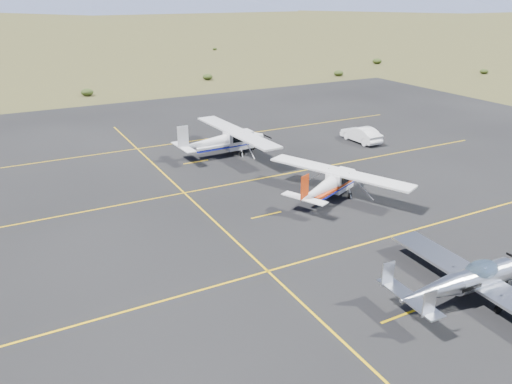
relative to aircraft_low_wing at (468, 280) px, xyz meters
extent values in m
plane|color=#383D1C|center=(-0.18, 3.95, -0.98)|extent=(1600.00, 1600.00, 0.00)
cube|color=black|center=(-0.18, 10.95, -0.98)|extent=(72.00, 72.00, 0.02)
cube|color=silver|center=(0.70, -0.03, -0.20)|extent=(1.90, 9.42, 0.12)
ellipsoid|color=#99BFD8|center=(0.70, -0.03, 0.30)|extent=(1.75, 1.05, 0.85)
cube|color=silver|center=(-3.15, 0.13, 0.09)|extent=(0.86, 3.15, 0.06)
cube|color=silver|center=(-3.35, -1.01, 0.56)|extent=(0.57, 0.09, 1.04)
cube|color=silver|center=(-3.26, 1.28, 0.56)|extent=(0.57, 0.09, 1.04)
cylinder|color=black|center=(2.36, -0.10, -0.79)|extent=(0.36, 0.11, 0.35)
cylinder|color=black|center=(0.44, -1.27, -0.76)|extent=(0.42, 0.13, 0.42)
cylinder|color=black|center=(0.54, 1.23, -0.76)|extent=(0.42, 0.13, 0.42)
cube|color=white|center=(2.53, 12.11, -0.05)|extent=(2.18, 1.71, 1.19)
cube|color=white|center=(2.37, 12.04, 0.57)|extent=(5.17, 9.40, 0.12)
cube|color=black|center=(2.53, 12.11, 0.20)|extent=(1.71, 1.53, 0.48)
cube|color=#C23810|center=(1.48, 11.64, -0.13)|extent=(4.44, 2.72, 0.16)
cube|color=#C23810|center=(-1.25, 10.43, 0.79)|extent=(0.71, 0.36, 1.41)
cube|color=white|center=(-1.25, 10.43, 0.09)|extent=(1.75, 2.84, 0.05)
cylinder|color=black|center=(3.57, 12.57, -0.81)|extent=(0.33, 0.21, 0.32)
cylinder|color=black|center=(2.66, 11.15, -0.78)|extent=(0.40, 0.26, 0.39)
cylinder|color=black|center=(1.91, 12.84, -0.78)|extent=(0.40, 0.26, 0.39)
cube|color=silver|center=(0.77, 23.06, 0.09)|extent=(2.27, 1.26, 1.36)
cube|color=silver|center=(0.57, 23.05, 0.79)|extent=(2.10, 11.13, 0.14)
cube|color=black|center=(0.77, 23.06, 0.37)|extent=(1.67, 1.27, 0.55)
cube|color=silver|center=(-0.54, 23.00, -0.02)|extent=(5.08, 1.42, 0.18)
cube|color=silver|center=(-3.96, 22.83, 1.04)|extent=(0.86, 0.11, 1.61)
cube|color=silver|center=(-3.96, 22.83, 0.24)|extent=(0.91, 3.25, 0.06)
cylinder|color=black|center=(2.07, 23.13, -0.79)|extent=(0.37, 0.12, 0.36)
cylinder|color=black|center=(0.52, 21.99, -0.75)|extent=(0.45, 0.15, 0.44)
cylinder|color=black|center=(0.41, 24.10, -0.75)|extent=(0.45, 0.15, 0.44)
imported|color=white|center=(11.44, 20.88, -0.30)|extent=(1.48, 4.08, 1.34)
camera|label=1|loc=(-16.14, -11.53, 11.12)|focal=35.00mm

